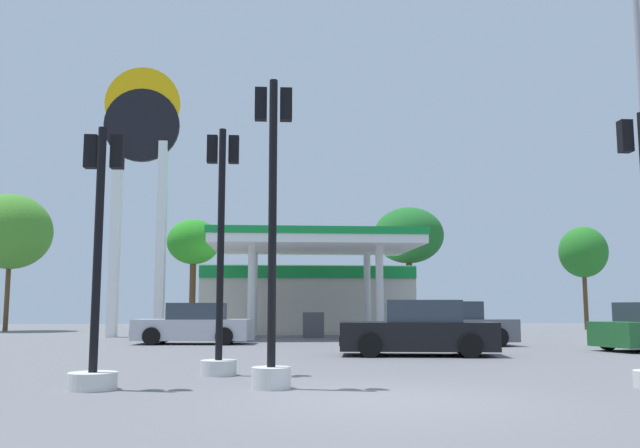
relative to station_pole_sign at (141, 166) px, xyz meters
The scene contains 13 objects.
ground_plane 23.57m from the station_pole_sign, 69.64° to the right, with size 90.00×90.00×0.00m, color slate.
gas_station 10.73m from the station_pole_sign, 29.44° to the left, with size 10.77×13.16×4.52m.
station_pole_sign is the anchor object (origin of this frame).
car_0 17.38m from the station_pole_sign, 50.33° to the right, with size 4.45×2.39×1.52m.
car_1 16.17m from the station_pole_sign, 32.62° to the right, with size 4.42×2.33×1.52m.
car_3 9.80m from the station_pole_sign, 61.19° to the right, with size 4.24×2.13×1.48m.
traffic_signal_0 21.14m from the station_pole_sign, 72.62° to the right, with size 0.65×0.68×5.23m.
traffic_signal_1 20.59m from the station_pole_sign, 80.63° to the right, with size 0.78×0.78×4.35m.
traffic_signal_2 18.87m from the station_pole_sign, 73.65° to the right, with size 0.71×0.71×4.94m.
tree_0 11.61m from the station_pole_sign, 138.42° to the left, with size 4.48×4.48×7.62m.
tree_1 8.89m from the station_pole_sign, 79.59° to the left, with size 3.06×3.06×6.39m.
tree_2 15.93m from the station_pole_sign, 27.57° to the left, with size 4.04×4.04×7.07m.
tree_3 26.24m from the station_pole_sign, 18.08° to the left, with size 2.84×2.84×6.15m.
Camera 1 is at (-1.67, -9.77, 1.33)m, focal length 37.46 mm.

